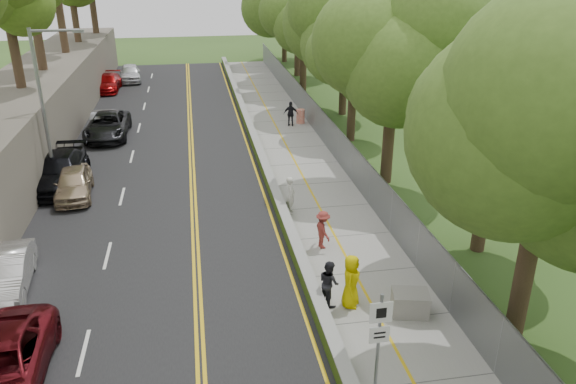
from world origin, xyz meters
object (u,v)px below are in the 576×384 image
person_far (291,114)px  signpost (379,332)px  concrete_block (410,303)px  painter_0 (351,281)px  construction_barrel (300,116)px  streetlight (46,99)px  car_1 (6,273)px

person_far → signpost: bearing=98.7°
concrete_block → painter_0: bearing=157.0°
painter_0 → construction_barrel: bearing=16.7°
concrete_block → signpost: bearing=-124.8°
construction_barrel → concrete_block: construction_barrel is taller
concrete_block → painter_0: (-1.85, 0.78, 0.56)m
concrete_block → painter_0: 2.08m
signpost → person_far: bearing=85.1°
streetlight → person_far: size_ratio=4.65×
signpost → concrete_block: 4.22m
construction_barrel → car_1: car_1 is taller
person_far → car_1: bearing=67.5°
concrete_block → person_far: bearing=90.1°
streetlight → concrete_block: 19.92m
car_1 → concrete_block: bearing=-20.8°
construction_barrel → concrete_block: 23.03m
streetlight → person_far: bearing=32.3°
streetlight → car_1: size_ratio=1.92×
streetlight → car_1: 10.70m
construction_barrel → car_1: 23.99m
construction_barrel → person_far: person_far is taller
streetlight → signpost: 20.72m
streetlight → painter_0: (11.91, -13.00, -3.63)m
signpost → construction_barrel: (2.99, 26.25, -1.42)m
car_1 → signpost: bearing=-36.9°
concrete_block → person_far: 22.45m
streetlight → person_far: 16.64m
construction_barrel → concrete_block: (-0.74, -23.02, -0.09)m
streetlight → signpost: (11.51, -17.02, -2.68)m
signpost → person_far: 25.79m
car_1 → person_far: 23.06m
person_far → construction_barrel: bearing=-130.6°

